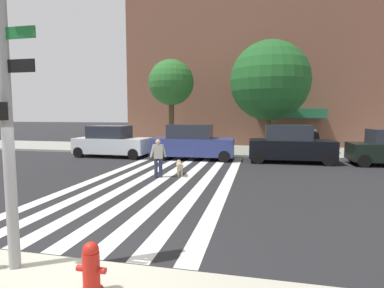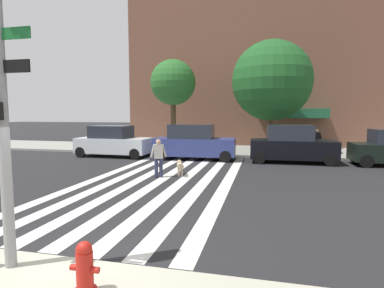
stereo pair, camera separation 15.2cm
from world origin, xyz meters
name	(u,v)px [view 2 (the right image)]	position (x,y,z in m)	size (l,w,h in m)	color
ground_plane	(182,180)	(0.00, 7.26, 0.00)	(160.00, 160.00, 0.00)	#232326
sidewalk_far	(218,150)	(0.00, 17.53, 0.07)	(80.00, 6.00, 0.15)	gray
crosswalk_stripes	(162,179)	(-0.87, 7.26, 0.00)	(5.85, 13.93, 0.01)	silver
fire_hydrant	(85,268)	(0.76, -0.93, 0.52)	(0.44, 0.32, 0.76)	red
parked_car_near_curb	(114,142)	(-6.10, 13.15, 0.93)	(4.69, 2.14, 1.97)	silver
parked_car_behind_first	(194,143)	(-0.85, 13.15, 0.99)	(4.86, 2.13, 2.10)	navy
parked_car_third_in_line	(292,145)	(4.74, 13.15, 0.99)	(4.60, 2.06, 2.10)	black
street_tree_nearest	(173,83)	(-3.17, 16.64, 4.90)	(3.23, 3.23, 6.41)	#4C3823
street_tree_middle	(272,81)	(3.64, 16.23, 4.85)	(5.19, 5.19, 7.30)	#4C3823
pedestrian_dog_walker	(159,156)	(-1.14, 7.65, 0.93)	(0.69, 0.36, 1.64)	#282D4C
dog_on_leash	(180,166)	(-0.36, 8.25, 0.44)	(0.51, 1.04, 0.65)	tan
pedestrian_bystander	(316,140)	(6.40, 15.57, 1.08)	(0.71, 0.27, 1.64)	#282D4C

